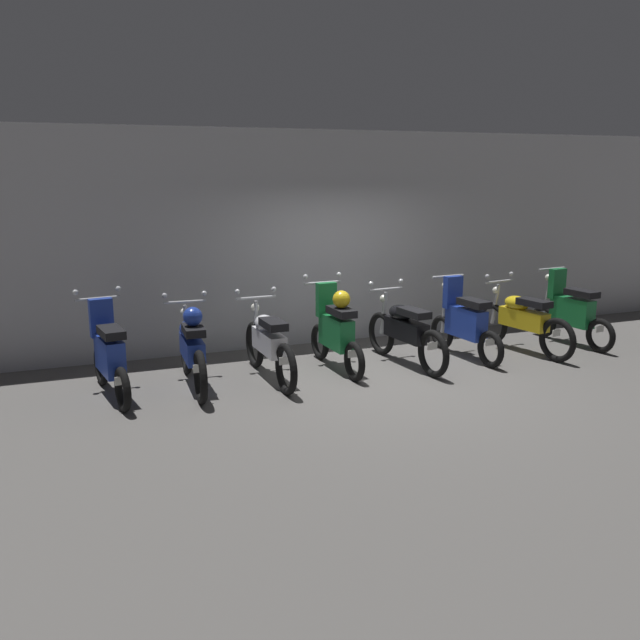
{
  "coord_description": "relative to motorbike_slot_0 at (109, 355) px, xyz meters",
  "views": [
    {
      "loc": [
        -4.04,
        -7.83,
        2.73
      ],
      "look_at": [
        -0.78,
        0.48,
        0.75
      ],
      "focal_mm": 38.14,
      "sensor_mm": 36.0,
      "label": 1
    }
  ],
  "objects": [
    {
      "name": "back_wall",
      "position": [
        3.52,
        1.71,
        1.14
      ],
      "size": [
        16.0,
        0.3,
        3.33
      ],
      "primitive_type": "cube",
      "color": "#ADADB2",
      "rests_on": "ground"
    },
    {
      "name": "ground_plane",
      "position": [
        3.52,
        -0.52,
        -0.53
      ],
      "size": [
        80.0,
        80.0,
        0.0
      ],
      "primitive_type": "plane",
      "color": "#565451"
    },
    {
      "name": "motorbike_slot_0",
      "position": [
        0.0,
        0.0,
        0.0
      ],
      "size": [
        0.58,
        1.68,
        1.29
      ],
      "color": "black",
      "rests_on": "ground"
    },
    {
      "name": "motorbike_slot_7",
      "position": [
        7.04,
        0.02,
        -0.0
      ],
      "size": [
        0.56,
        1.68,
        1.18
      ],
      "color": "black",
      "rests_on": "ground"
    },
    {
      "name": "motorbike_slot_4",
      "position": [
        4.02,
        -0.07,
        -0.04
      ],
      "size": [
        0.59,
        1.95,
        1.15
      ],
      "color": "black",
      "rests_on": "ground"
    },
    {
      "name": "motorbike_slot_6",
      "position": [
        6.03,
        -0.09,
        -0.04
      ],
      "size": [
        0.59,
        1.94,
        1.15
      ],
      "color": "black",
      "rests_on": "ground"
    },
    {
      "name": "motorbike_slot_2",
      "position": [
        2.02,
        -0.03,
        -0.04
      ],
      "size": [
        0.59,
        1.95,
        1.15
      ],
      "color": "black",
      "rests_on": "ground"
    },
    {
      "name": "motorbike_slot_1",
      "position": [
        1.01,
        0.0,
        0.0
      ],
      "size": [
        0.59,
        1.95,
        1.15
      ],
      "color": "black",
      "rests_on": "ground"
    },
    {
      "name": "motorbike_slot_3",
      "position": [
        3.02,
        0.08,
        0.04
      ],
      "size": [
        0.59,
        1.68,
        1.29
      ],
      "color": "black",
      "rests_on": "ground"
    },
    {
      "name": "motorbike_slot_5",
      "position": [
        5.03,
        -0.04,
        -0.0
      ],
      "size": [
        0.56,
        1.68,
        1.18
      ],
      "color": "black",
      "rests_on": "ground"
    }
  ]
}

